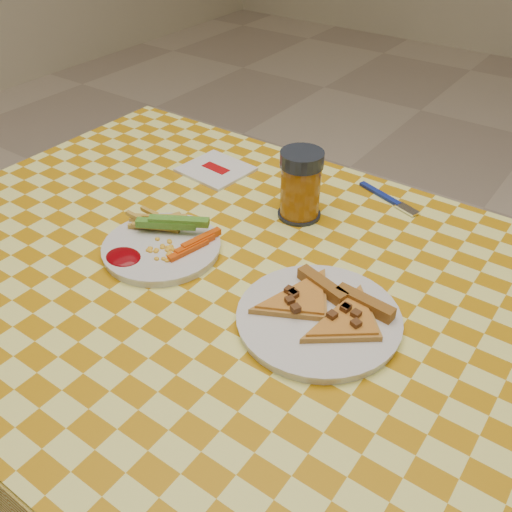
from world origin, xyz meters
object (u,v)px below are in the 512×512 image
object	(u,v)px
plate_left	(162,249)
drink_glass	(301,186)
table	(242,314)
plate_right	(318,320)

from	to	relation	value
plate_left	drink_glass	bearing A→B (deg)	61.16
table	plate_left	distance (m)	0.18
plate_right	drink_glass	xyz separation A→B (m)	(-0.18, 0.23, 0.06)
plate_left	plate_right	world-z (taller)	same
plate_right	drink_glass	bearing A→B (deg)	127.75
plate_left	table	bearing A→B (deg)	6.33
table	plate_right	xyz separation A→B (m)	(0.15, -0.01, 0.08)
plate_left	plate_right	distance (m)	0.31
plate_left	plate_right	size ratio (longest dim) A/B	0.84
plate_right	drink_glass	distance (m)	0.30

